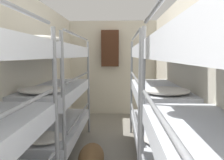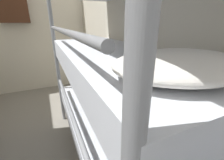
{
  "view_description": "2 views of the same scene",
  "coord_description": "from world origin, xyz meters",
  "px_view_note": "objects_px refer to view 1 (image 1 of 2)",
  "views": [
    {
      "loc": [
        0.21,
        0.42,
        1.55
      ],
      "look_at": [
        0.04,
        4.44,
        1.05
      ],
      "focal_mm": 32.0,
      "sensor_mm": 36.0,
      "label": 1
    },
    {
      "loc": [
        0.31,
        2.39,
        1.27
      ],
      "look_at": [
        0.66,
        3.17,
        0.94
      ],
      "focal_mm": 24.0,
      "sensor_mm": 36.0,
      "label": 2
    }
  ],
  "objects_px": {
    "bunk_stack_left_far": "(57,91)",
    "hanging_coat": "(110,49)",
    "duffel_bag": "(91,158)",
    "bunk_stack_right_far": "(157,92)"
  },
  "relations": [
    {
      "from": "bunk_stack_right_far",
      "to": "duffel_bag",
      "type": "relative_size",
      "value": 3.29
    },
    {
      "from": "bunk_stack_left_far",
      "to": "duffel_bag",
      "type": "bearing_deg",
      "value": -36.36
    },
    {
      "from": "bunk_stack_right_far",
      "to": "duffel_bag",
      "type": "bearing_deg",
      "value": -155.52
    },
    {
      "from": "duffel_bag",
      "to": "hanging_coat",
      "type": "distance_m",
      "value": 2.96
    },
    {
      "from": "duffel_bag",
      "to": "bunk_stack_left_far",
      "type": "bearing_deg",
      "value": 143.64
    },
    {
      "from": "duffel_bag",
      "to": "hanging_coat",
      "type": "relative_size",
      "value": 0.63
    },
    {
      "from": "bunk_stack_left_far",
      "to": "hanging_coat",
      "type": "xyz_separation_m",
      "value": [
        0.7,
        2.1,
        0.71
      ]
    },
    {
      "from": "bunk_stack_right_far",
      "to": "duffel_bag",
      "type": "height_order",
      "value": "bunk_stack_right_far"
    },
    {
      "from": "bunk_stack_left_far",
      "to": "bunk_stack_right_far",
      "type": "height_order",
      "value": "same"
    },
    {
      "from": "bunk_stack_left_far",
      "to": "hanging_coat",
      "type": "distance_m",
      "value": 2.32
    }
  ]
}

